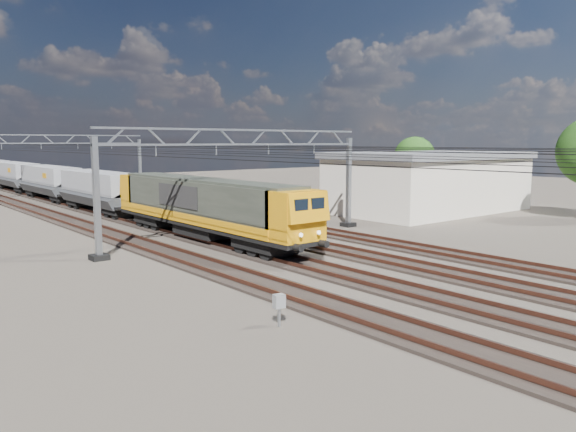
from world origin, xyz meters
TOP-DOWN VIEW (x-y plane):
  - ground at (0.00, 0.00)m, footprint 160.00×160.00m
  - track_outer_west at (-6.00, 0.00)m, footprint 2.60×140.00m
  - track_loco at (-2.00, 0.00)m, footprint 2.60×140.00m
  - track_inner_east at (2.00, 0.00)m, footprint 2.60×140.00m
  - track_outer_east at (6.00, 0.00)m, footprint 2.60×140.00m
  - catenary_gantry_mid at (0.00, 4.00)m, footprint 19.90×0.90m
  - catenary_gantry_far at (0.00, 40.00)m, footprint 19.90×0.90m
  - overhead_wires at (0.00, 8.00)m, footprint 12.03×140.00m
  - locomotive at (-2.00, 5.57)m, footprint 2.76×21.10m
  - hopper_wagon_lead at (-2.00, 23.27)m, footprint 3.38×13.00m
  - hopper_wagon_mid at (-2.00, 37.47)m, footprint 3.38×13.00m
  - hopper_wagon_third at (-2.00, 51.67)m, footprint 3.38×13.00m
  - trackside_cabinet at (-8.84, -10.74)m, footprint 0.42×0.34m
  - industrial_shed at (22.00, 6.00)m, footprint 18.60×10.60m
  - tree_far at (30.32, 13.79)m, footprint 5.14×4.74m

SIDE VIEW (x-z plane):
  - ground at x=0.00m, z-range 0.00..0.00m
  - track_outer_west at x=-6.00m, z-range -0.08..0.22m
  - track_loco at x=-2.00m, z-range -0.08..0.22m
  - track_inner_east at x=2.00m, z-range -0.08..0.22m
  - track_outer_east at x=6.00m, z-range -0.08..0.22m
  - trackside_cabinet at x=-8.84m, z-range 0.29..1.43m
  - hopper_wagon_lead at x=-2.00m, z-range 0.60..3.86m
  - hopper_wagon_mid at x=-2.00m, z-range 0.60..3.86m
  - hopper_wagon_third at x=-2.00m, z-range 0.60..3.86m
  - locomotive at x=-2.00m, z-range 0.52..4.14m
  - industrial_shed at x=22.00m, z-range 0.03..5.43m
  - catenary_gantry_mid at x=0.00m, z-range 0.35..7.46m
  - catenary_gantry_far at x=0.00m, z-range 0.35..7.46m
  - tree_far at x=30.32m, z-range 0.94..7.83m
  - overhead_wires at x=0.00m, z-range 5.48..6.02m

